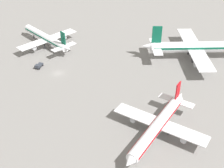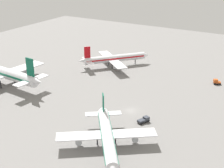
{
  "view_description": "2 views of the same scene",
  "coord_description": "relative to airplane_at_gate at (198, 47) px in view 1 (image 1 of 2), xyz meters",
  "views": [
    {
      "loc": [
        112.64,
        8.48,
        68.07
      ],
      "look_at": [
        18.52,
        20.72,
        4.94
      ],
      "focal_mm": 49.02,
      "sensor_mm": 36.0,
      "label": 1
    },
    {
      "loc": [
        -105.51,
        -54.19,
        58.29
      ],
      "look_at": [
        13.2,
        16.2,
        3.26
      ],
      "focal_mm": 54.99,
      "sensor_mm": 36.0,
      "label": 2
    }
  ],
  "objects": [
    {
      "name": "airplane_distant",
      "position": [
        47.61,
        -30.78,
        -1.45
      ],
      "size": [
        32.58,
        29.2,
        12.01
      ],
      "rotation": [
        0.0,
        0.0,
        5.58
      ],
      "color": "white",
      "rests_on": "ground"
    },
    {
      "name": "pushback_tractor",
      "position": [
        -0.68,
        -71.41,
        -4.85
      ],
      "size": [
        4.79,
        3.59,
        1.9
      ],
      "rotation": [
        0.0,
        0.0,
        5.86
      ],
      "color": "black",
      "rests_on": "ground"
    },
    {
      "name": "ground",
      "position": [
        5.12,
        -63.03,
        -5.82
      ],
      "size": [
        288.0,
        288.0,
        0.0
      ],
      "primitive_type": "plane",
      "color": "gray"
    },
    {
      "name": "airplane_taxiing",
      "position": [
        -21.8,
        -68.79,
        -1.47
      ],
      "size": [
        33.43,
        28.3,
        11.96
      ],
      "rotation": [
        0.0,
        0.0,
        3.78
      ],
      "color": "white",
      "rests_on": "ground"
    },
    {
      "name": "airplane_at_gate",
      "position": [
        0.0,
        0.0,
        0.0
      ],
      "size": [
        42.38,
        52.62,
        16.01
      ],
      "rotation": [
        0.0,
        0.0,
        1.47
      ],
      "color": "white",
      "rests_on": "ground"
    }
  ]
}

